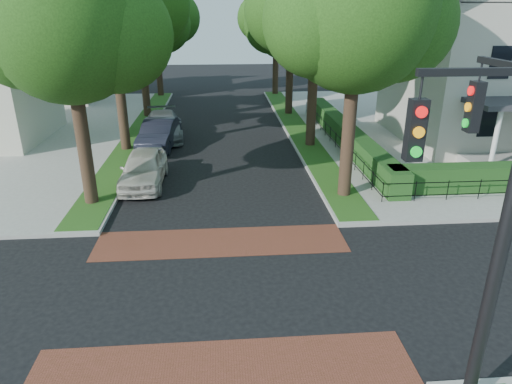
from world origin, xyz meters
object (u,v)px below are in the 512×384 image
at_px(parked_car_rear, 163,126).
at_px(parked_car_front, 144,168).
at_px(parked_car_middle, 159,134).
at_px(traffic_signal, 494,200).

bearing_deg(parked_car_rear, parked_car_front, -97.68).
distance_m(parked_car_middle, parked_car_rear, 2.25).
bearing_deg(parked_car_middle, traffic_signal, -61.44).
distance_m(parked_car_front, parked_car_middle, 6.23).
distance_m(traffic_signal, parked_car_rear, 24.10).
xyz_separation_m(traffic_signal, parked_car_middle, (-8.49, 19.97, -3.86)).
bearing_deg(traffic_signal, parked_car_rear, 110.90).
relative_size(traffic_signal, parked_car_front, 1.65).
height_order(parked_car_middle, parked_car_rear, parked_car_middle).
bearing_deg(parked_car_middle, parked_car_rear, 95.53).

